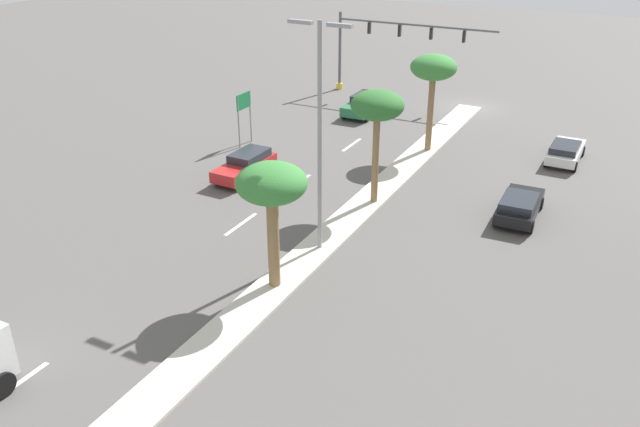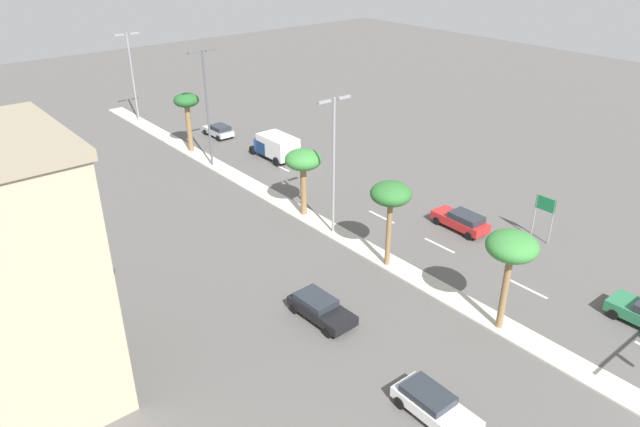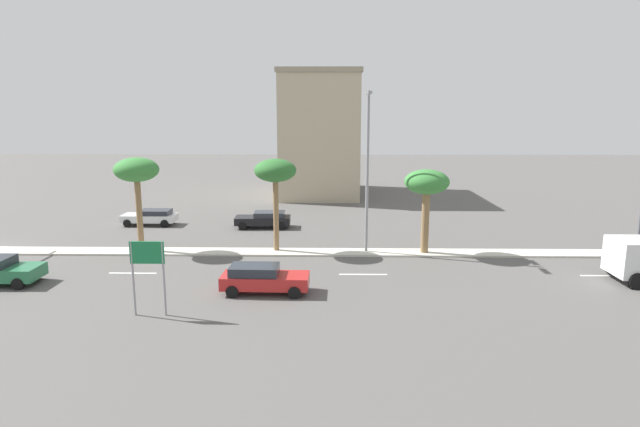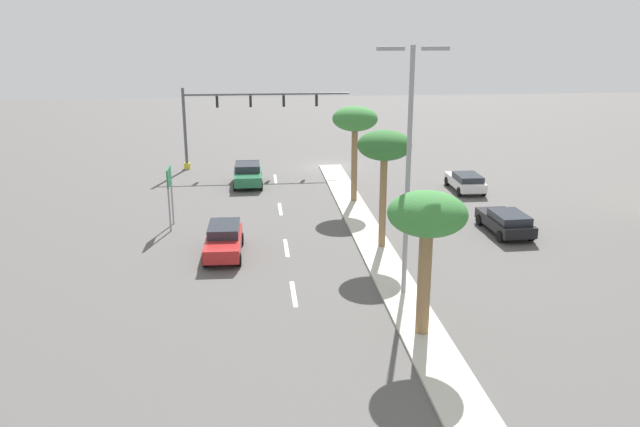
% 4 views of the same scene
% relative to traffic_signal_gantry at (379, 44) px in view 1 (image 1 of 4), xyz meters
% --- Properties ---
extents(ground_plane, '(160.00, 160.00, 0.00)m').
position_rel_traffic_signal_gantry_xyz_m(ground_plane, '(-8.13, 27.14, -4.19)').
color(ground_plane, '#565451').
extents(median_curb, '(1.80, 69.11, 0.12)m').
position_rel_traffic_signal_gantry_xyz_m(median_curb, '(-8.13, 34.82, -4.13)').
color(median_curb, beige).
rests_on(median_curb, ground).
extents(lane_stripe_center, '(0.20, 2.80, 0.01)m').
position_rel_traffic_signal_gantry_xyz_m(lane_stripe_center, '(-3.47, 4.26, -4.18)').
color(lane_stripe_center, silver).
rests_on(lane_stripe_center, ground).
extents(lane_stripe_right, '(0.20, 2.80, 0.01)m').
position_rel_traffic_signal_gantry_xyz_m(lane_stripe_right, '(-3.47, 12.59, -4.18)').
color(lane_stripe_right, silver).
rests_on(lane_stripe_right, ground).
extents(lane_stripe_mid, '(0.20, 2.80, 0.01)m').
position_rel_traffic_signal_gantry_xyz_m(lane_stripe_mid, '(-3.47, 20.02, -4.18)').
color(lane_stripe_mid, silver).
rests_on(lane_stripe_mid, ground).
extents(lane_stripe_far, '(0.20, 2.80, 0.01)m').
position_rel_traffic_signal_gantry_xyz_m(lane_stripe_far, '(-3.47, 26.07, -4.18)').
color(lane_stripe_far, silver).
rests_on(lane_stripe_far, ground).
extents(lane_stripe_trailing, '(0.20, 2.80, 0.01)m').
position_rel_traffic_signal_gantry_xyz_m(lane_stripe_trailing, '(-3.47, 40.00, -4.18)').
color(lane_stripe_trailing, silver).
rests_on(lane_stripe_trailing, ground).
extents(traffic_signal_gantry, '(13.50, 0.53, 6.51)m').
position_rel_traffic_signal_gantry_xyz_m(traffic_signal_gantry, '(0.00, 0.00, 0.00)').
color(traffic_signal_gantry, '#515459').
rests_on(traffic_signal_gantry, ground).
extents(directional_road_sign, '(0.10, 1.58, 3.53)m').
position_rel_traffic_signal_gantry_xyz_m(directional_road_sign, '(2.94, 15.78, -1.61)').
color(directional_road_sign, gray).
rests_on(directional_road_sign, ground).
extents(palm_tree_front, '(2.91, 2.91, 6.22)m').
position_rel_traffic_signal_gantry_xyz_m(palm_tree_front, '(-8.41, 11.40, 1.19)').
color(palm_tree_front, olive).
rests_on(palm_tree_front, median_curb).
extents(palm_tree_trailing, '(2.76, 2.76, 6.14)m').
position_rel_traffic_signal_gantry_xyz_m(palm_tree_trailing, '(-8.48, 20.54, 1.16)').
color(palm_tree_trailing, olive).
rests_on(palm_tree_trailing, median_curb).
extents(palm_tree_center, '(2.91, 2.91, 5.50)m').
position_rel_traffic_signal_gantry_xyz_m(palm_tree_center, '(-8.09, 30.40, 0.45)').
color(palm_tree_center, olive).
rests_on(palm_tree_center, median_curb).
extents(street_lamp_center, '(2.90, 0.24, 10.48)m').
position_rel_traffic_signal_gantry_xyz_m(street_lamp_center, '(-8.26, 26.55, 2.03)').
color(street_lamp_center, gray).
rests_on(street_lamp_center, median_curb).
extents(sedan_green_left, '(2.11, 4.46, 1.50)m').
position_rel_traffic_signal_gantry_xyz_m(sedan_green_left, '(-1.41, 5.86, -3.39)').
color(sedan_green_left, '#287047').
rests_on(sedan_green_left, ground).
extents(sedan_white_front, '(1.96, 4.41, 1.29)m').
position_rel_traffic_signal_gantry_xyz_m(sedan_white_front, '(-16.70, 9.30, -3.48)').
color(sedan_white_front, silver).
rests_on(sedan_white_front, ground).
extents(sedan_red_center, '(1.96, 4.57, 1.47)m').
position_rel_traffic_signal_gantry_xyz_m(sedan_red_center, '(-0.25, 20.63, -3.40)').
color(sedan_red_center, red).
rests_on(sedan_red_center, ground).
extents(sedan_black_far, '(2.09, 4.48, 1.32)m').
position_rel_traffic_signal_gantry_xyz_m(sedan_black_far, '(-15.89, 18.84, -3.47)').
color(sedan_black_far, black).
rests_on(sedan_black_far, ground).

